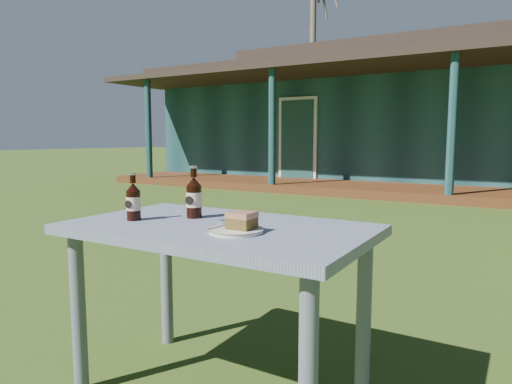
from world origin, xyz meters
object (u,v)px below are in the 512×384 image
Objects in this scene: plate at (236,230)px; cola_bottle_near at (194,197)px; cola_bottle_far at (133,201)px; cake_slice at (242,220)px; cafe_table at (218,249)px.

plate is 0.38m from cola_bottle_near.
plate is 1.02× the size of cola_bottle_far.
cake_slice is at bearing -24.37° from cola_bottle_near.
cola_bottle_far reaches higher than plate.
plate reaches higher than cafe_table.
cola_bottle_near is 0.25m from cola_bottle_far.
cake_slice is 0.46× the size of cola_bottle_far.
cola_bottle_near is (-0.33, 0.17, 0.08)m from plate.
cola_bottle_near reaches higher than cake_slice.
cola_bottle_far is at bearing -164.45° from cafe_table.
cola_bottle_far reaches higher than cake_slice.
cake_slice is (0.17, -0.08, 0.15)m from cafe_table.
cola_bottle_near is (-0.34, 0.16, 0.04)m from cake_slice.
cafe_table is at bearing 15.55° from cola_bottle_far.
cola_bottle_near is (-0.18, 0.07, 0.19)m from cafe_table.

